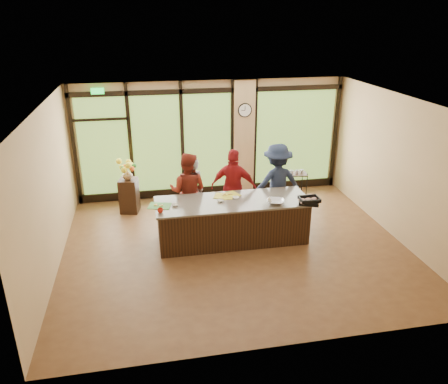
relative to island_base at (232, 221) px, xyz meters
name	(u,v)px	position (x,y,z in m)	size (l,w,h in m)	color
floor	(235,247)	(0.00, -0.30, -0.44)	(7.00, 7.00, 0.00)	brown
ceiling	(237,103)	(0.00, -0.30, 2.56)	(7.00, 7.00, 0.00)	white
back_wall	(211,139)	(0.00, 2.70, 1.06)	(7.00, 7.00, 0.00)	tan
left_wall	(48,192)	(-3.50, -0.30, 1.06)	(6.00, 6.00, 0.00)	tan
right_wall	(399,168)	(3.50, -0.30, 1.06)	(6.00, 6.00, 0.00)	tan
window_wall	(218,143)	(0.16, 2.65, 0.95)	(6.90, 0.12, 3.00)	tan
island_base	(232,221)	(0.00, 0.00, 0.00)	(3.10, 1.00, 0.88)	black
countertop	(233,202)	(0.00, 0.00, 0.46)	(3.20, 1.10, 0.04)	gray
wall_clock	(245,110)	(0.85, 2.57, 1.81)	(0.36, 0.04, 0.36)	black
cook_left	(192,192)	(-0.75, 0.85, 0.38)	(0.60, 0.39, 1.65)	slate
cook_midleft	(188,191)	(-0.84, 0.80, 0.44)	(0.85, 0.67, 1.76)	maroon
cook_midright	(234,188)	(0.20, 0.79, 0.45)	(1.04, 0.43, 1.78)	maroon
cook_right	(277,183)	(1.20, 0.79, 0.48)	(1.19, 0.69, 1.85)	#1A233B
roasting_pan	(309,202)	(1.50, -0.45, 0.52)	(0.40, 0.31, 0.07)	black
mixing_bowl	(276,202)	(0.83, -0.32, 0.52)	(0.35, 0.35, 0.09)	silver
cutting_board_left	(160,206)	(-1.50, 0.00, 0.49)	(0.44, 0.33, 0.01)	#3E8530
cutting_board_center	(229,195)	(-0.02, 0.28, 0.49)	(0.43, 0.32, 0.01)	yellow
cutting_board_right	(224,196)	(-0.13, 0.26, 0.49)	(0.40, 0.30, 0.01)	yellow
prep_bowl_near	(175,205)	(-1.20, -0.04, 0.50)	(0.14, 0.14, 0.04)	white
prep_bowl_mid	(220,201)	(-0.26, 0.00, 0.50)	(0.13, 0.13, 0.04)	white
prep_bowl_far	(236,198)	(0.09, 0.11, 0.50)	(0.14, 0.14, 0.03)	white
red_ramekin	(160,211)	(-1.50, -0.31, 0.52)	(0.11, 0.11, 0.09)	red
flower_stand	(129,195)	(-2.16, 1.91, -0.02)	(0.42, 0.42, 0.84)	black
flower_vase	(127,174)	(-2.16, 1.91, 0.53)	(0.24, 0.24, 0.25)	olive
bar_cart	(293,183)	(1.93, 1.68, 0.09)	(0.70, 0.48, 0.88)	black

